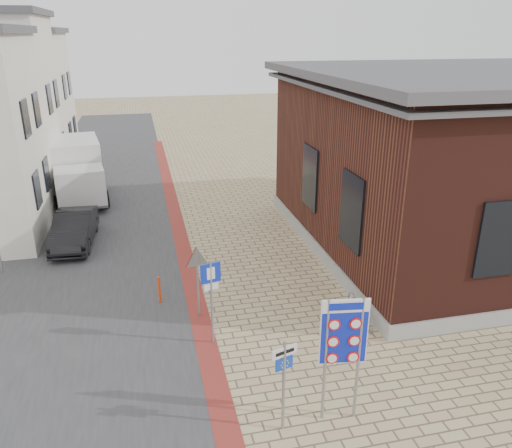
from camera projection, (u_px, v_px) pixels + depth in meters
name	position (u px, v px, depth m)	size (l,w,h in m)	color
ground	(297.00, 379.00, 12.37)	(120.00, 120.00, 0.00)	tan
road_strip	(101.00, 205.00, 24.83)	(7.00, 60.00, 0.02)	#38383A
curb_strip	(180.00, 236.00, 21.03)	(0.60, 40.00, 0.02)	maroon
brick_building	(466.00, 158.00, 19.37)	(13.00, 13.00, 6.80)	gray
townhouse_far	(8.00, 100.00, 30.35)	(7.40, 6.40, 8.30)	silver
bike_rack	(360.00, 312.00, 14.83)	(0.08, 1.80, 0.60)	slate
sedan	(74.00, 229.00, 20.02)	(1.41, 4.05, 1.33)	black
box_truck	(78.00, 170.00, 25.22)	(3.00, 5.90, 2.95)	slate
border_sign	(344.00, 334.00, 10.39)	(1.02, 0.19, 2.99)	gray
essen_sign	(284.00, 373.00, 10.31)	(0.58, 0.21, 2.22)	gray
parking_sign	(211.00, 288.00, 13.19)	(0.55, 0.16, 2.51)	gray
yield_sign	(197.00, 265.00, 14.51)	(0.78, 0.26, 2.24)	gray
bollard	(159.00, 290.00, 15.70)	(0.08, 0.08, 0.91)	#EB3C0C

